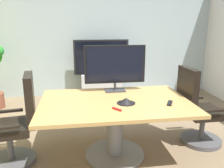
# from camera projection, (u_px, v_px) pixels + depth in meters

# --- Properties ---
(ground_plane) EXTENTS (6.72, 6.72, 0.00)m
(ground_plane) POSITION_uv_depth(u_px,v_px,m) (119.00, 156.00, 3.03)
(ground_plane) COLOR #7A664C
(wall_back_glass_partition) EXTENTS (5.43, 0.10, 2.84)m
(wall_back_glass_partition) POSITION_uv_depth(u_px,v_px,m) (98.00, 34.00, 5.42)
(wall_back_glass_partition) COLOR #9EB2B7
(wall_back_glass_partition) RESTS_ON ground
(conference_table) EXTENTS (1.82, 1.23, 0.73)m
(conference_table) POSITION_uv_depth(u_px,v_px,m) (115.00, 115.00, 2.94)
(conference_table) COLOR #B2894C
(conference_table) RESTS_ON ground
(office_chair_left) EXTENTS (0.63, 0.61, 1.09)m
(office_chair_left) POSITION_uv_depth(u_px,v_px,m) (17.00, 127.00, 2.81)
(office_chair_left) COLOR #4C4C51
(office_chair_left) RESTS_ON ground
(office_chair_right) EXTENTS (0.60, 0.57, 1.09)m
(office_chair_right) POSITION_uv_depth(u_px,v_px,m) (197.00, 113.00, 3.27)
(office_chair_right) COLOR #4C4C51
(office_chair_right) RESTS_ON ground
(tv_monitor) EXTENTS (0.84, 0.18, 0.64)m
(tv_monitor) POSITION_uv_depth(u_px,v_px,m) (115.00, 66.00, 3.23)
(tv_monitor) COLOR #333338
(tv_monitor) RESTS_ON conference_table
(wall_display_unit) EXTENTS (1.20, 0.36, 1.31)m
(wall_display_unit) POSITION_uv_depth(u_px,v_px,m) (101.00, 79.00, 5.33)
(wall_display_unit) COLOR #B7BABC
(wall_display_unit) RESTS_ON ground
(conference_phone) EXTENTS (0.22, 0.22, 0.07)m
(conference_phone) POSITION_uv_depth(u_px,v_px,m) (126.00, 101.00, 2.79)
(conference_phone) COLOR black
(conference_phone) RESTS_ON conference_table
(remote_control) EXTENTS (0.12, 0.17, 0.02)m
(remote_control) POSITION_uv_depth(u_px,v_px,m) (170.00, 103.00, 2.78)
(remote_control) COLOR black
(remote_control) RESTS_ON conference_table
(whiteboard_marker) EXTENTS (0.09, 0.12, 0.02)m
(whiteboard_marker) POSITION_uv_depth(u_px,v_px,m) (117.00, 109.00, 2.59)
(whiteboard_marker) COLOR red
(whiteboard_marker) RESTS_ON conference_table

